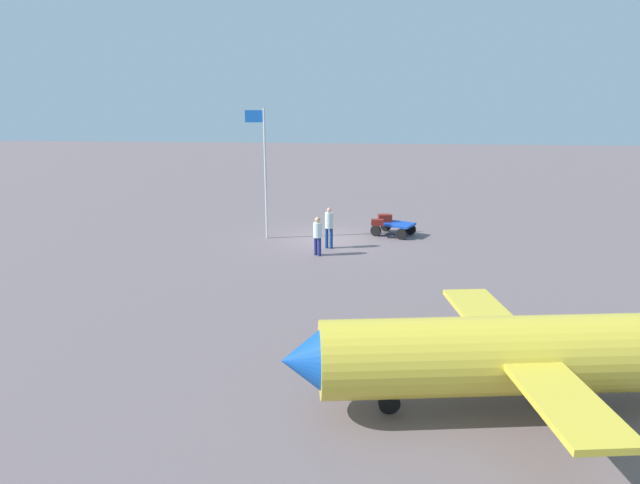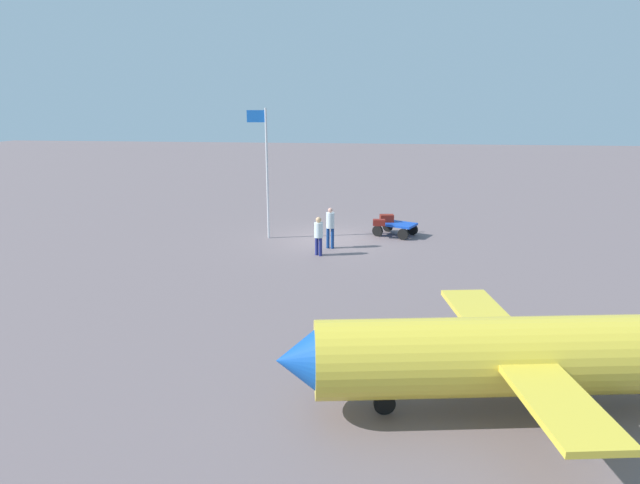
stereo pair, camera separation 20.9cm
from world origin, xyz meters
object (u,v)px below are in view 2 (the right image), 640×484
(luggage_cart, at_px, (395,226))
(worker_trailing, at_px, (330,225))
(suitcase_grey, at_px, (379,223))
(worker_lead, at_px, (319,233))
(airplane_near, at_px, (496,356))
(suitcase_olive, at_px, (387,218))
(flagpole, at_px, (265,165))

(luggage_cart, distance_m, worker_trailing, 3.87)
(suitcase_grey, bearing_deg, worker_lead, 52.29)
(airplane_near, bearing_deg, worker_trailing, -69.28)
(suitcase_olive, xyz_separation_m, airplane_near, (-2.10, 14.67, 0.44))
(luggage_cart, distance_m, suitcase_olive, 0.54)
(luggage_cart, bearing_deg, airplane_near, 96.73)
(airplane_near, relative_size, flagpole, 1.48)
(suitcase_olive, distance_m, airplane_near, 14.83)
(airplane_near, bearing_deg, suitcase_grey, -79.96)
(luggage_cart, xyz_separation_m, worker_trailing, (2.79, 2.62, 0.59))
(suitcase_olive, xyz_separation_m, worker_trailing, (2.40, 2.77, 0.25))
(suitcase_grey, bearing_deg, suitcase_olive, -113.41)
(suitcase_olive, xyz_separation_m, flagpole, (5.48, 1.33, 2.59))
(worker_trailing, relative_size, flagpole, 0.30)
(suitcase_olive, distance_m, worker_lead, 4.80)
(suitcase_olive, bearing_deg, worker_trailing, 49.06)
(luggage_cart, distance_m, worker_lead, 4.94)
(luggage_cart, relative_size, suitcase_grey, 3.79)
(worker_trailing, bearing_deg, worker_lead, 72.81)
(luggage_cart, distance_m, airplane_near, 14.64)
(suitcase_grey, distance_m, worker_trailing, 2.85)
(worker_lead, relative_size, worker_trailing, 0.91)
(flagpole, bearing_deg, suitcase_olive, -166.37)
(suitcase_grey, height_order, worker_lead, worker_lead)
(suitcase_olive, relative_size, airplane_near, 0.08)
(luggage_cart, xyz_separation_m, flagpole, (5.87, 1.18, 2.93))
(airplane_near, xyz_separation_m, flagpole, (7.59, -13.34, 2.15))
(suitcase_olive, relative_size, worker_lead, 0.43)
(flagpole, bearing_deg, worker_lead, 136.44)
(suitcase_olive, height_order, worker_trailing, worker_trailing)
(luggage_cart, bearing_deg, worker_lead, 50.16)
(worker_lead, height_order, airplane_near, airplane_near)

